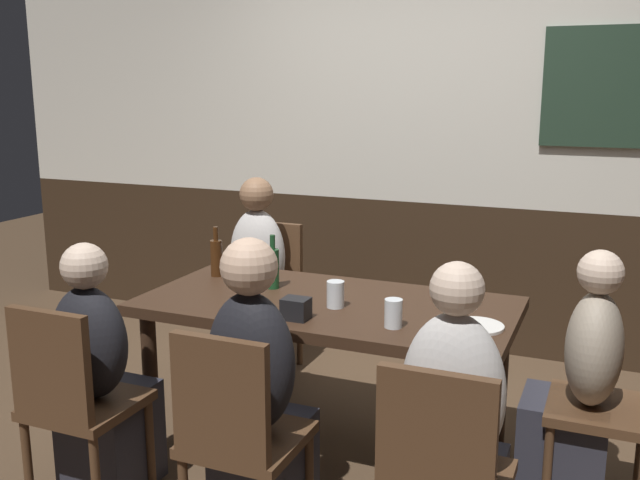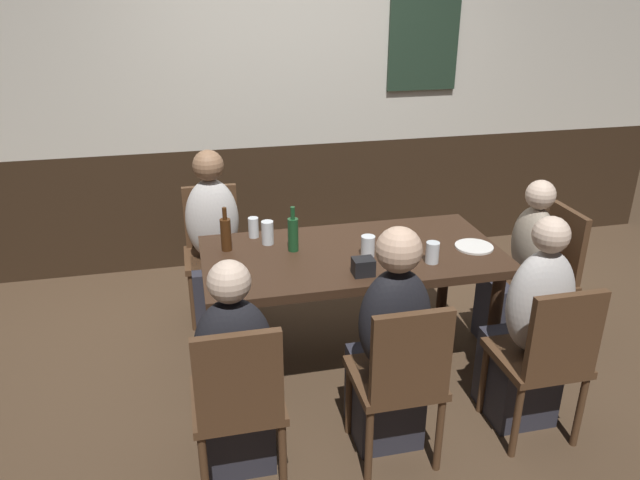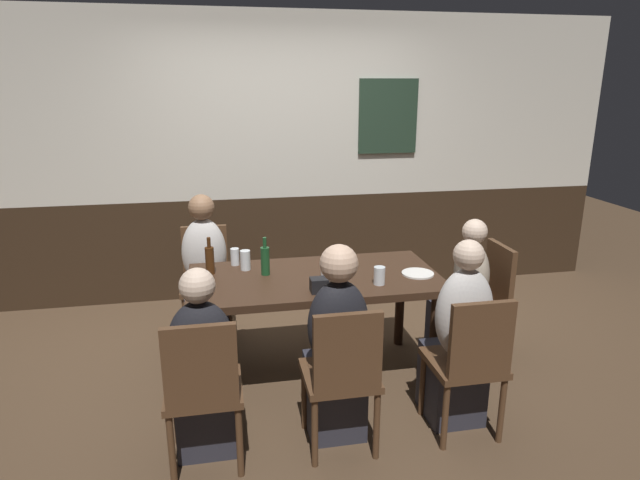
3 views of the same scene
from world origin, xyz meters
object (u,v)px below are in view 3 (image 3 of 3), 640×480
Objects in this scene: pint_glass_stout at (379,277)px; tumbler_short at (235,258)px; dining_table at (315,288)px; plate_white_large at (418,273)px; highball_clear at (327,272)px; beer_bottle_green at (265,260)px; beer_bottle_brown at (210,260)px; person_mid_near at (336,357)px; person_head_east at (462,304)px; chair_right_near at (470,359)px; chair_left_near at (203,386)px; person_right_near at (458,347)px; pint_glass_amber at (245,261)px; chair_left_far at (206,275)px; chair_mid_near at (343,372)px; person_left_near at (204,376)px; chair_head_east at (484,296)px; person_left_far at (206,282)px; condiment_caddy at (319,285)px.

pint_glass_stout is 1.06m from tumbler_short.
plate_white_large reaches higher than dining_table.
highball_clear is 0.45× the size of beer_bottle_green.
beer_bottle_green is 0.38m from beer_bottle_brown.
person_mid_near reaches higher than person_head_east.
chair_right_near is 0.75m from person_mid_near.
beer_bottle_green is (0.42, 0.93, 0.35)m from chair_left_near.
person_mid_near is 4.59× the size of beer_bottle_brown.
person_right_near reaches higher than pint_glass_stout.
chair_right_near is 6.40× the size of pint_glass_amber.
highball_clear is (0.80, -0.91, 0.30)m from chair_left_far.
chair_mid_near is at bearing -133.16° from plate_white_large.
chair_left_near is 0.17m from person_left_near.
dining_table is at bearing 134.29° from highball_clear.
person_left_near reaches higher than chair_left_far.
person_mid_near reaches higher than plate_white_large.
person_head_east is 1.59m from pint_glass_amber.
person_head_east is 0.50m from plate_white_large.
chair_head_east is at bearing -5.37° from beer_bottle_brown.
chair_left_near is 6.40× the size of pint_glass_amber.
person_right_near is (0.73, -0.67, -0.17)m from dining_table.
chair_head_east is at bearing -7.34° from pint_glass_amber.
plate_white_large is at bearing 21.90° from person_left_near.
highball_clear reaches higher than dining_table.
person_right_near is (1.47, -1.35, -0.01)m from person_left_far.
beer_bottle_brown reaches higher than highball_clear.
chair_head_east is at bearing 33.79° from chair_mid_near.
dining_table is at bearing -48.72° from chair_left_far.
person_left_far reaches higher than chair_left_near.
pint_glass_amber is at bearing 116.44° from person_mid_near.
chair_left_near is 7.29× the size of tumbler_short.
condiment_caddy is (-0.40, -0.06, -0.01)m from pint_glass_stout.
person_left_near is 0.94m from beer_bottle_brown.
chair_left_near is at bearing -90.00° from person_left_far.
person_right_near is at bearing -85.80° from plate_white_large.
dining_table is at bearing 131.28° from chair_right_near.
person_head_east is at bearing 0.00° from dining_table.
condiment_caddy is at bearing 152.82° from person_right_near.
chair_left_near is 0.95m from condiment_caddy.
chair_left_near is 1.31m from pint_glass_stout.
chair_mid_near is 1.00× the size of chair_left_near.
person_head_east is (1.82, -0.84, -0.05)m from chair_left_far.
person_left_far is 1.64m from plate_white_large.
chair_left_far is 1.00× the size of chair_head_east.
pint_glass_stout is at bearing -30.82° from dining_table.
pint_glass_stout is (0.38, -0.23, 0.13)m from dining_table.
beer_bottle_brown is at bearing 168.47° from plate_white_large.
highball_clear is at bearing -176.05° from person_head_east.
dining_table is 0.69m from person_mid_near.
pint_glass_amber is at bearing 8.66° from beer_bottle_brown.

